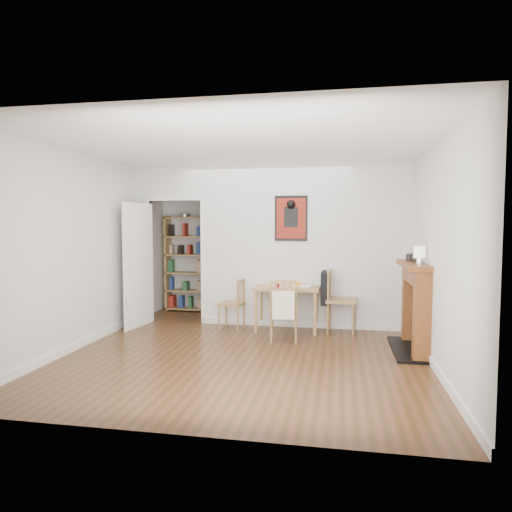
% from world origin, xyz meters
% --- Properties ---
extents(ground, '(5.20, 5.20, 0.00)m').
position_xyz_m(ground, '(0.00, 0.00, 0.00)').
color(ground, '#542E1B').
rests_on(ground, ground).
extents(room_shell, '(5.20, 5.20, 5.20)m').
position_xyz_m(room_shell, '(0.10, 1.34, 1.30)').
color(room_shell, silver).
rests_on(room_shell, ground).
extents(dining_table, '(1.00, 0.64, 0.68)m').
position_xyz_m(dining_table, '(0.37, 1.10, 0.60)').
color(dining_table, '#A67C4D').
rests_on(dining_table, ground).
extents(chair_left, '(0.44, 0.44, 0.80)m').
position_xyz_m(chair_left, '(-0.50, 1.02, 0.40)').
color(chair_left, olive).
rests_on(chair_left, ground).
extents(chair_right, '(0.57, 0.51, 0.97)m').
position_xyz_m(chair_right, '(1.18, 1.09, 0.50)').
color(chair_right, olive).
rests_on(chair_right, ground).
extents(chair_front, '(0.49, 0.54, 0.89)m').
position_xyz_m(chair_front, '(0.40, 0.46, 0.45)').
color(chair_front, olive).
rests_on(chair_front, ground).
extents(bookshelf, '(0.77, 0.31, 1.82)m').
position_xyz_m(bookshelf, '(-1.74, 2.40, 0.90)').
color(bookshelf, '#A67C4D').
rests_on(bookshelf, ground).
extents(fireplace, '(0.45, 1.25, 1.16)m').
position_xyz_m(fireplace, '(2.16, 0.25, 0.62)').
color(fireplace, brown).
rests_on(fireplace, ground).
extents(red_glass, '(0.07, 0.07, 0.08)m').
position_xyz_m(red_glass, '(0.23, 1.00, 0.73)').
color(red_glass, maroon).
rests_on(red_glass, dining_table).
extents(orange_fruit, '(0.07, 0.07, 0.07)m').
position_xyz_m(orange_fruit, '(0.54, 1.17, 0.72)').
color(orange_fruit, orange).
rests_on(orange_fruit, dining_table).
extents(placemat, '(0.40, 0.34, 0.00)m').
position_xyz_m(placemat, '(0.23, 1.14, 0.69)').
color(placemat, beige).
rests_on(placemat, dining_table).
extents(notebook, '(0.28, 0.21, 0.01)m').
position_xyz_m(notebook, '(0.59, 1.19, 0.69)').
color(notebook, white).
rests_on(notebook, dining_table).
extents(mantel_lamp, '(0.15, 0.15, 0.23)m').
position_xyz_m(mantel_lamp, '(2.14, -0.05, 1.30)').
color(mantel_lamp, silver).
rests_on(mantel_lamp, fireplace).
extents(ceramic_jar_a, '(0.10, 0.10, 0.12)m').
position_xyz_m(ceramic_jar_a, '(2.14, 0.35, 1.22)').
color(ceramic_jar_a, black).
rests_on(ceramic_jar_a, fireplace).
extents(ceramic_jar_b, '(0.08, 0.08, 0.09)m').
position_xyz_m(ceramic_jar_b, '(2.10, 0.55, 1.21)').
color(ceramic_jar_b, black).
rests_on(ceramic_jar_b, fireplace).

